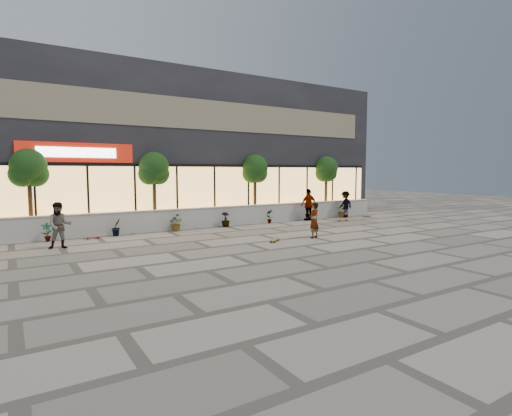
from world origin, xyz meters
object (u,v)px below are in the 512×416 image
tree_mideast (255,170)px  skateboard_left (93,237)px  skater_right_near (309,205)px  tree_east (326,171)px  skater_right_far (345,204)px  tree_west (29,170)px  tree_midwest (154,170)px  skateboard_right_far (367,216)px  skateboard_right_near (343,220)px  skater_left (60,225)px  skater_center (314,220)px  skateboard_center (275,240)px

tree_mideast → skateboard_left: (-9.25, -1.50, -2.92)m
tree_mideast → skater_right_near: tree_mideast is taller
tree_east → skater_right_near: 3.58m
tree_east → skater_right_far: tree_east is taller
tree_mideast → tree_west: bearing=180.0°
tree_midwest → tree_east: 11.50m
tree_east → skateboard_right_far: size_ratio=5.37×
tree_west → tree_mideast: size_ratio=1.00×
skateboard_right_near → skateboard_right_far: size_ratio=1.16×
tree_mideast → skater_right_near: (2.91, -1.40, -2.04)m
tree_mideast → tree_east: bearing=0.0°
tree_mideast → skater_left: tree_mideast is taller
tree_east → skater_right_far: size_ratio=2.33×
tree_midwest → skater_center: bearing=-52.0°
skateboard_left → skater_left: bearing=-132.9°
tree_west → skateboard_right_far: bearing=-5.9°
skater_center → skateboard_right_far: size_ratio=2.16×
skater_right_near → tree_east: bearing=-149.5°
skater_center → skater_right_far: bearing=-160.9°
skater_left → skater_right_near: size_ratio=0.94×
skater_right_far → skater_right_near: bearing=-3.9°
skater_center → skateboard_right_near: 6.68m
skateboard_right_near → skater_right_far: bearing=47.9°
skater_center → skater_left: skater_left is taller
skater_right_far → skateboard_left: 15.18m
skater_right_near → skater_right_far: bearing=-178.0°
tree_west → skateboard_right_far: (18.80, -1.94, -2.91)m
tree_mideast → skateboard_right_near: 5.98m
tree_mideast → skateboard_right_near: (4.50, -2.66, -2.90)m
skater_right_near → skater_right_far: skater_right_near is taller
skateboard_left → skateboard_right_far: 16.56m
skater_right_far → skateboard_right_near: size_ratio=1.99×
tree_east → skateboard_center: size_ratio=4.83×
tree_mideast → skateboard_right_far: tree_mideast is taller
tree_mideast → skateboard_center: tree_mideast is taller
tree_mideast → skateboard_center: bearing=-114.8°
skater_left → skateboard_center: skater_left is taller
tree_midwest → skater_right_near: (8.91, -1.40, -2.04)m
tree_west → tree_east: bearing=0.0°
skateboard_center → skater_center: bearing=-42.0°
tree_west → skateboard_center: 11.04m
tree_west → skateboard_right_near: tree_west is taller
skater_left → skateboard_left: skater_left is taller
tree_midwest → skater_right_near: size_ratio=2.06×
tree_midwest → skater_right_near: tree_midwest is taller
tree_midwest → skateboard_left: bearing=-155.3°
skater_right_far → skateboard_right_near: skater_right_far is taller
tree_west → skateboard_right_far: tree_west is taller
skater_right_near → skater_right_far: 2.99m
skater_right_near → skateboard_right_near: size_ratio=2.25×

